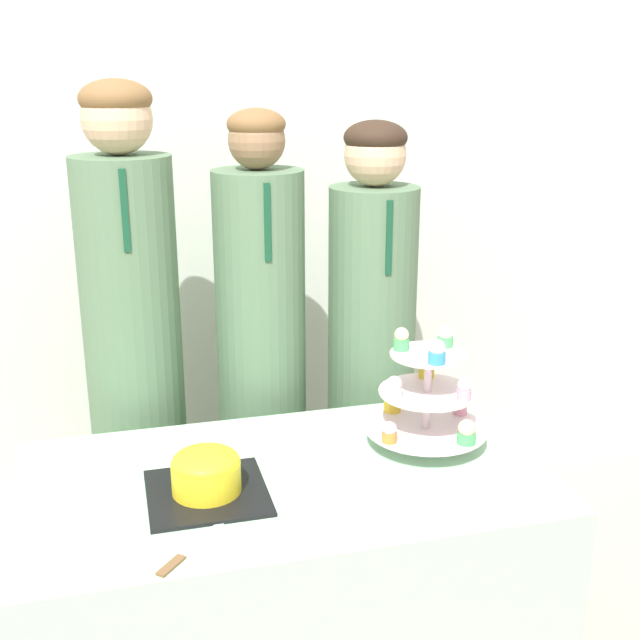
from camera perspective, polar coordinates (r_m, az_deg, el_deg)
The scene contains 8 objects.
wall_back at distance 2.91m, azimuth -7.69°, elevation 10.61°, with size 9.00×0.06×2.70m.
table at distance 2.20m, azimuth -2.45°, elevation -19.43°, with size 1.29×0.71×0.74m.
round_cake at distance 1.91m, azimuth -8.10°, elevation -10.82°, with size 0.28×0.28×0.11m.
cake_knife at distance 1.73m, azimuth -9.63°, elevation -16.14°, with size 0.18×0.20×0.01m.
cupcake_stand at distance 2.11m, azimuth 7.62°, elevation -5.27°, with size 0.32×0.32×0.32m.
student_0 at distance 2.47m, azimuth -12.96°, elevation -3.93°, with size 0.29×0.29×1.67m.
student_1 at distance 2.53m, azimuth -4.13°, elevation -4.26°, with size 0.27×0.28×1.58m.
student_2 at distance 2.62m, azimuth 3.63°, elevation -3.73°, with size 0.28×0.28×1.55m.
Camera 1 is at (-0.37, -1.37, 1.69)m, focal length 45.00 mm.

